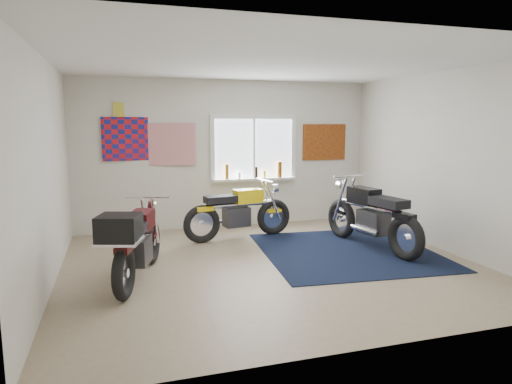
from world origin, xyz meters
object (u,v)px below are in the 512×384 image
object	(u,v)px
black_chrome_bike	(371,218)
maroon_tourer	(135,243)
yellow_triumph	(238,213)
navy_rug	(347,251)

from	to	relation	value
black_chrome_bike	maroon_tourer	size ratio (longest dim) A/B	1.11
yellow_triumph	black_chrome_bike	bearing A→B (deg)	-42.07
navy_rug	maroon_tourer	world-z (taller)	maroon_tourer
black_chrome_bike	maroon_tourer	bearing A→B (deg)	89.14
navy_rug	black_chrome_bike	xyz separation A→B (m)	(0.44, 0.07, 0.47)
navy_rug	yellow_triumph	bearing A→B (deg)	137.64
navy_rug	yellow_triumph	xyz separation A→B (m)	(-1.37, 1.25, 0.42)
black_chrome_bike	yellow_triumph	bearing A→B (deg)	47.00
navy_rug	maroon_tourer	size ratio (longest dim) A/B	1.37
navy_rug	black_chrome_bike	distance (m)	0.65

